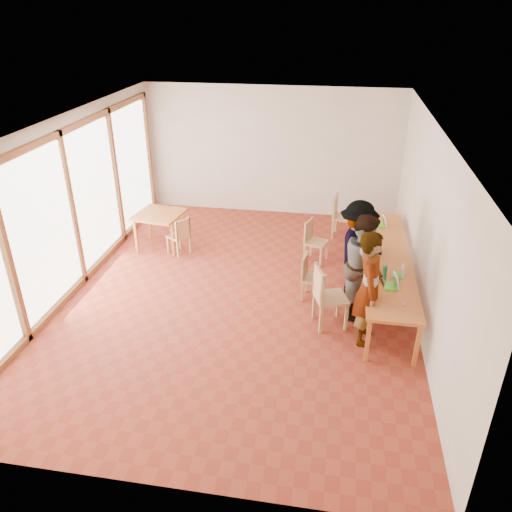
{
  "coord_description": "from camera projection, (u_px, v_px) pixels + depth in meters",
  "views": [
    {
      "loc": [
        1.54,
        -7.42,
        4.66
      ],
      "look_at": [
        0.39,
        -0.58,
        1.1
      ],
      "focal_mm": 35.0,
      "sensor_mm": 36.0,
      "label": 1
    }
  ],
  "objects": [
    {
      "name": "person_mid",
      "position": [
        364.0,
        265.0,
        8.0
      ],
      "size": [
        0.72,
        0.9,
        1.75
      ],
      "primitive_type": "imported",
      "rotation": [
        0.0,
        0.0,
        1.5
      ],
      "color": "gray",
      "rests_on": "ground"
    },
    {
      "name": "chair_near",
      "position": [
        325.0,
        291.0,
        7.77
      ],
      "size": [
        0.61,
        0.61,
        0.55
      ],
      "rotation": [
        0.0,
        0.0,
        0.32
      ],
      "color": "tan",
      "rests_on": "ground"
    },
    {
      "name": "black_pouch",
      "position": [
        377.0,
        249.0,
        8.7
      ],
      "size": [
        0.16,
        0.26,
        0.09
      ],
      "primitive_type": "cube",
      "color": "black",
      "rests_on": "communal_table"
    },
    {
      "name": "laptop_mid",
      "position": [
        400.0,
        273.0,
        7.91
      ],
      "size": [
        0.23,
        0.25,
        0.19
      ],
      "rotation": [
        0.0,
        0.0,
        -0.22
      ],
      "color": "#53C927",
      "rests_on": "communal_table"
    },
    {
      "name": "pink_phone",
      "position": [
        404.0,
        304.0,
        7.2
      ],
      "size": [
        0.05,
        0.1,
        0.01
      ],
      "primitive_type": "cube",
      "color": "#F74A77",
      "rests_on": "communal_table"
    },
    {
      "name": "person_far",
      "position": [
        356.0,
        249.0,
        8.53
      ],
      "size": [
        0.8,
        1.2,
        1.74
      ],
      "primitive_type": "imported",
      "rotation": [
        0.0,
        0.0,
        1.43
      ],
      "color": "gray",
      "rests_on": "ground"
    },
    {
      "name": "condiment_cup",
      "position": [
        378.0,
        240.0,
        9.07
      ],
      "size": [
        0.08,
        0.08,
        0.06
      ],
      "primitive_type": "cylinder",
      "color": "white",
      "rests_on": "communal_table"
    },
    {
      "name": "wall_front",
      "position": [
        154.0,
        379.0,
        4.67
      ],
      "size": [
        6.0,
        0.1,
        3.0
      ],
      "primitive_type": "cube",
      "color": "beige",
      "rests_on": "ground"
    },
    {
      "name": "wall_back",
      "position": [
        272.0,
        152.0,
        11.69
      ],
      "size": [
        6.0,
        0.1,
        3.0
      ],
      "primitive_type": "cube",
      "color": "beige",
      "rests_on": "ground"
    },
    {
      "name": "window_wall",
      "position": [
        70.0,
        206.0,
        8.62
      ],
      "size": [
        0.1,
        8.0,
        3.0
      ],
      "primitive_type": "cube",
      "color": "white",
      "rests_on": "ground"
    },
    {
      "name": "laptop_far",
      "position": [
        382.0,
        223.0,
        9.69
      ],
      "size": [
        0.25,
        0.27,
        0.2
      ],
      "rotation": [
        0.0,
        0.0,
        0.17
      ],
      "color": "#53C927",
      "rests_on": "communal_table"
    },
    {
      "name": "yellow_mug",
      "position": [
        375.0,
        257.0,
        8.42
      ],
      "size": [
        0.15,
        0.15,
        0.1
      ],
      "primitive_type": "imported",
      "rotation": [
        0.0,
        0.0,
        -0.22
      ],
      "color": "gold",
      "rests_on": "communal_table"
    },
    {
      "name": "chair_empty",
      "position": [
        339.0,
        212.0,
        10.84
      ],
      "size": [
        0.49,
        0.49,
        0.49
      ],
      "rotation": [
        0.0,
        0.0,
        -0.15
      ],
      "color": "tan",
      "rests_on": "ground"
    },
    {
      "name": "green_bottle",
      "position": [
        385.0,
        274.0,
        7.71
      ],
      "size": [
        0.07,
        0.07,
        0.28
      ],
      "primitive_type": "cylinder",
      "color": "#176337",
      "rests_on": "communal_table"
    },
    {
      "name": "chair_spare",
      "position": [
        181.0,
        233.0,
        10.06
      ],
      "size": [
        0.51,
        0.51,
        0.42
      ],
      "rotation": [
        0.0,
        0.0,
        2.56
      ],
      "color": "tan",
      "rests_on": "ground"
    },
    {
      "name": "laptop_near",
      "position": [
        393.0,
        283.0,
        7.62
      ],
      "size": [
        0.26,
        0.28,
        0.22
      ],
      "rotation": [
        0.0,
        0.0,
        0.15
      ],
      "color": "#53C927",
      "rests_on": "communal_table"
    },
    {
      "name": "communal_table",
      "position": [
        386.0,
        259.0,
        8.58
      ],
      "size": [
        0.8,
        4.0,
        0.75
      ],
      "color": "orange",
      "rests_on": "ground"
    },
    {
      "name": "ground",
      "position": [
        240.0,
        295.0,
        8.87
      ],
      "size": [
        8.0,
        8.0,
        0.0
      ],
      "primitive_type": "plane",
      "color": "maroon",
      "rests_on": "ground"
    },
    {
      "name": "chair_mid",
      "position": [
        309.0,
        272.0,
        8.57
      ],
      "size": [
        0.43,
        0.43,
        0.43
      ],
      "rotation": [
        0.0,
        0.0,
        -0.16
      ],
      "color": "tan",
      "rests_on": "ground"
    },
    {
      "name": "person_near",
      "position": [
        369.0,
        288.0,
        7.3
      ],
      "size": [
        0.47,
        0.69,
        1.81
      ],
      "primitive_type": "imported",
      "rotation": [
        0.0,
        0.0,
        1.51
      ],
      "color": "gray",
      "rests_on": "ground"
    },
    {
      "name": "chair_far",
      "position": [
        312.0,
        236.0,
        9.83
      ],
      "size": [
        0.5,
        0.5,
        0.45
      ],
      "rotation": [
        0.0,
        0.0,
        -0.32
      ],
      "color": "tan",
      "rests_on": "ground"
    },
    {
      "name": "side_table",
      "position": [
        159.0,
        217.0,
        10.31
      ],
      "size": [
        0.9,
        0.9,
        0.75
      ],
      "rotation": [
        0.0,
        0.0,
        -0.15
      ],
      "color": "orange",
      "rests_on": "ground"
    },
    {
      "name": "ceiling",
      "position": [
        237.0,
        123.0,
        7.49
      ],
      "size": [
        6.0,
        8.0,
        0.04
      ],
      "primitive_type": "cube",
      "color": "white",
      "rests_on": "wall_back"
    },
    {
      "name": "wall_right",
      "position": [
        427.0,
        229.0,
        7.74
      ],
      "size": [
        0.1,
        8.0,
        3.0
      ],
      "primitive_type": "cube",
      "color": "beige",
      "rests_on": "ground"
    },
    {
      "name": "clear_glass",
      "position": [
        372.0,
        280.0,
        7.74
      ],
      "size": [
        0.07,
        0.07,
        0.09
      ],
      "primitive_type": "cylinder",
      "color": "silver",
      "rests_on": "communal_table"
    }
  ]
}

